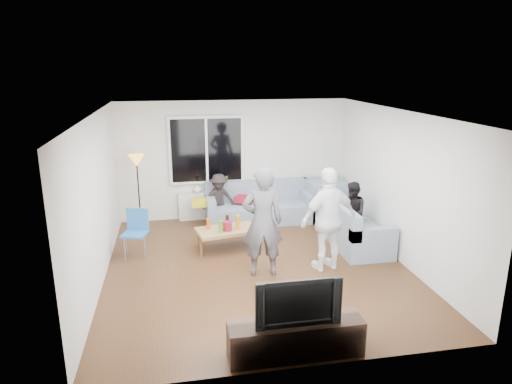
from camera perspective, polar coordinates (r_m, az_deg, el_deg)
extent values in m
cube|color=#56351C|center=(7.90, 0.08, -9.40)|extent=(5.00, 5.50, 0.04)
cube|color=white|center=(7.19, 0.09, 10.02)|extent=(5.00, 5.50, 0.04)
cube|color=silver|center=(10.10, -2.81, 4.07)|extent=(5.00, 0.04, 2.60)
cube|color=silver|center=(4.90, 6.10, -8.87)|extent=(5.00, 0.04, 2.60)
cube|color=silver|center=(7.42, -19.42, -1.11)|extent=(0.04, 5.50, 2.60)
cube|color=silver|center=(8.26, 17.53, 0.72)|extent=(0.04, 5.50, 2.60)
cube|color=white|center=(9.91, -6.22, 5.25)|extent=(1.62, 0.06, 1.47)
cube|color=black|center=(9.87, -6.20, 5.20)|extent=(1.50, 0.02, 1.35)
cube|color=white|center=(9.86, -6.19, 5.19)|extent=(0.05, 0.03, 1.35)
cube|color=silver|center=(10.17, -5.99, -1.68)|extent=(1.30, 0.12, 0.62)
imported|color=#2F5D25|center=(10.04, -4.03, 1.08)|extent=(0.22, 0.19, 0.37)
imported|color=silver|center=(10.01, -7.37, 0.39)|extent=(0.19, 0.19, 0.18)
cube|color=gray|center=(10.30, 8.76, -0.89)|extent=(0.85, 0.85, 0.85)
cube|color=gold|center=(9.72, -6.93, -1.31)|extent=(0.39, 0.34, 0.14)
cube|color=maroon|center=(9.89, -1.53, -0.89)|extent=(0.46, 0.44, 0.13)
cube|color=#A58950|center=(8.53, -3.65, -5.89)|extent=(1.19, 0.80, 0.40)
cylinder|color=maroon|center=(8.34, -3.59, -4.28)|extent=(0.17, 0.17, 0.17)
imported|color=#49484D|center=(7.30, 0.82, -3.77)|extent=(0.69, 0.49, 1.80)
imported|color=white|center=(7.58, 9.09, -3.43)|extent=(1.10, 0.66, 1.75)
imported|color=black|center=(8.95, 11.95, -2.50)|extent=(0.47, 0.59, 1.18)
imported|color=black|center=(9.78, -4.65, -0.88)|extent=(0.76, 0.50, 1.10)
cube|color=#34231A|center=(5.65, 4.97, -17.76)|extent=(1.60, 0.40, 0.44)
imported|color=black|center=(5.39, 5.10, -13.23)|extent=(1.01, 0.13, 0.58)
cylinder|color=#3F971B|center=(8.24, -4.46, -4.34)|extent=(0.08, 0.08, 0.23)
cylinder|color=orange|center=(8.40, -2.28, -3.78)|extent=(0.07, 0.07, 0.27)
cylinder|color=#DF4D0D|center=(8.44, -5.99, -3.98)|extent=(0.07, 0.07, 0.21)
cylinder|color=black|center=(8.54, -3.60, -3.63)|extent=(0.07, 0.07, 0.22)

